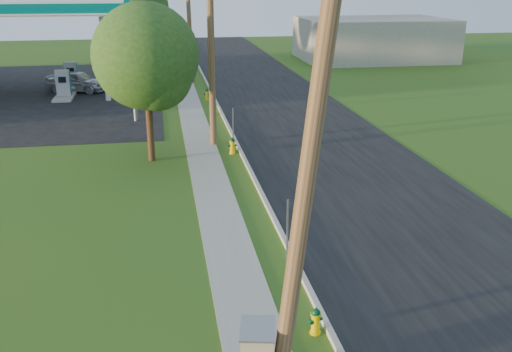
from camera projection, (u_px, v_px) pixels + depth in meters
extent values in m
cube|color=black|center=(361.00, 187.00, 22.32)|extent=(8.00, 120.00, 0.02)
cube|color=#AAA89D|center=(260.00, 191.00, 21.67)|extent=(0.15, 120.00, 0.15)
cube|color=gray|center=(214.00, 195.00, 21.42)|extent=(1.50, 120.00, 0.03)
cylinder|color=brown|center=(309.00, 164.00, 9.72)|extent=(1.31, 0.32, 9.48)
cylinder|color=brown|center=(211.00, 43.00, 26.43)|extent=(0.32, 0.32, 9.80)
cylinder|color=brown|center=(189.00, 19.00, 43.24)|extent=(0.49, 0.32, 9.50)
cube|color=gray|center=(287.00, 233.00, 15.93)|extent=(0.05, 0.04, 2.00)
cube|color=gray|center=(233.00, 129.00, 26.92)|extent=(0.05, 0.04, 2.00)
cube|color=gray|center=(210.00, 84.00, 38.28)|extent=(0.05, 0.04, 2.00)
cylinder|color=silver|center=(105.00, 59.00, 37.11)|extent=(0.36, 0.36, 5.50)
cylinder|color=silver|center=(112.00, 47.00, 43.25)|extent=(0.36, 0.36, 5.50)
cube|color=#AAA89D|center=(65.00, 97.00, 38.72)|extent=(1.20, 3.20, 0.18)
cube|color=#9EA0A3|center=(63.00, 83.00, 38.40)|extent=(0.90, 0.50, 1.70)
cube|color=#006563|center=(63.00, 83.00, 38.40)|extent=(0.94, 0.40, 1.50)
cube|color=black|center=(62.00, 80.00, 38.07)|extent=(0.50, 0.02, 0.40)
cube|color=#AAA89D|center=(73.00, 86.00, 42.45)|extent=(1.20, 3.20, 0.18)
cube|color=#9EA0A3|center=(71.00, 73.00, 42.13)|extent=(0.90, 0.50, 1.70)
cube|color=#006563|center=(71.00, 73.00, 42.13)|extent=(0.94, 0.40, 1.50)
cube|color=black|center=(70.00, 71.00, 41.80)|extent=(0.50, 0.02, 0.40)
cylinder|color=gray|center=(133.00, 77.00, 31.73)|extent=(0.24, 0.24, 5.00)
cube|color=silver|center=(129.00, 16.00, 30.64)|extent=(0.30, 2.00, 2.00)
cube|color=#006563|center=(128.00, 1.00, 30.38)|extent=(0.34, 2.04, 0.50)
cube|color=gray|center=(373.00, 39.00, 56.37)|extent=(14.00, 10.00, 4.00)
cylinder|color=#3A2214|center=(150.00, 122.00, 25.00)|extent=(0.30, 0.30, 3.54)
sphere|color=#244616|center=(146.00, 56.00, 24.07)|extent=(4.54, 4.54, 4.54)
sphere|color=#244616|center=(156.00, 74.00, 24.09)|extent=(3.12, 3.12, 3.12)
cylinder|color=#3A2214|center=(141.00, 46.00, 50.04)|extent=(0.30, 0.30, 4.09)
sphere|color=#244616|center=(138.00, 8.00, 48.96)|extent=(5.23, 5.23, 5.23)
sphere|color=#244616|center=(143.00, 18.00, 49.02)|extent=(3.60, 3.60, 3.60)
cylinder|color=#EAC200|center=(315.00, 332.00, 13.13)|extent=(0.25, 0.25, 0.05)
cylinder|color=#EAC200|center=(315.00, 323.00, 13.05)|extent=(0.20, 0.20, 0.54)
cylinder|color=#EAC200|center=(316.00, 314.00, 12.97)|extent=(0.25, 0.25, 0.04)
sphere|color=#063A1C|center=(316.00, 313.00, 12.96)|extent=(0.21, 0.21, 0.21)
cylinder|color=#063A1C|center=(316.00, 309.00, 12.93)|extent=(0.05, 0.05, 0.05)
cylinder|color=#063A1C|center=(319.00, 323.00, 12.92)|extent=(0.13, 0.13, 0.10)
cylinder|color=#063A1C|center=(311.00, 322.00, 12.97)|extent=(0.11, 0.10, 0.08)
cylinder|color=#063A1C|center=(320.00, 319.00, 13.08)|extent=(0.11, 0.10, 0.08)
cylinder|color=#E6BE06|center=(232.00, 153.00, 26.54)|extent=(0.29, 0.29, 0.06)
cylinder|color=#E6BE06|center=(232.00, 147.00, 26.45)|extent=(0.23, 0.23, 0.63)
cylinder|color=#E6BE06|center=(232.00, 141.00, 26.36)|extent=(0.29, 0.29, 0.04)
sphere|color=black|center=(232.00, 141.00, 26.34)|extent=(0.24, 0.24, 0.24)
cylinder|color=black|center=(232.00, 138.00, 26.30)|extent=(0.05, 0.05, 0.06)
cylinder|color=black|center=(233.00, 146.00, 26.28)|extent=(0.12, 0.13, 0.12)
cylinder|color=black|center=(229.00, 146.00, 26.39)|extent=(0.11, 0.10, 0.09)
cylinder|color=black|center=(235.00, 145.00, 26.45)|extent=(0.11, 0.10, 0.09)
cylinder|color=gold|center=(207.00, 100.00, 38.11)|extent=(0.29, 0.29, 0.06)
cylinder|color=gold|center=(207.00, 96.00, 38.02)|extent=(0.23, 0.23, 0.63)
cylinder|color=gold|center=(207.00, 92.00, 37.93)|extent=(0.29, 0.29, 0.04)
sphere|color=#0E361F|center=(207.00, 91.00, 37.91)|extent=(0.24, 0.24, 0.24)
cylinder|color=#0E361F|center=(207.00, 89.00, 37.87)|extent=(0.05, 0.05, 0.06)
cylinder|color=#0E361F|center=(206.00, 95.00, 37.86)|extent=(0.16, 0.16, 0.11)
cylinder|color=#0E361F|center=(205.00, 94.00, 38.03)|extent=(0.13, 0.13, 0.09)
cylinder|color=#0E361F|center=(209.00, 94.00, 37.95)|extent=(0.13, 0.13, 0.09)
cube|color=gray|center=(258.00, 329.00, 10.78)|extent=(0.82, 0.99, 0.04)
imported|color=silver|center=(77.00, 81.00, 40.72)|extent=(4.78, 3.41, 1.51)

